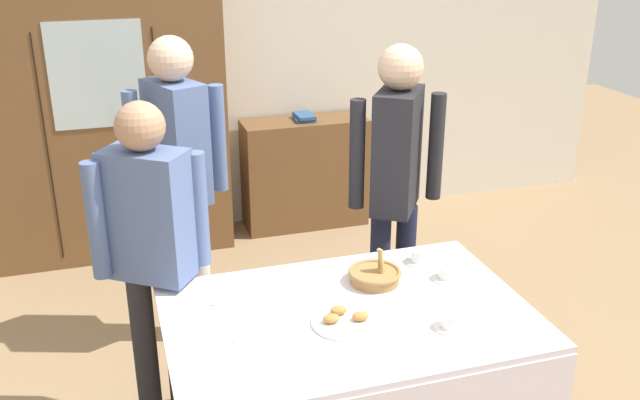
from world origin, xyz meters
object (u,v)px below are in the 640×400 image
Objects in this scene: pastry_plate at (345,320)px; spoon_near_left at (227,342)px; wall_cabinet at (103,124)px; book_stack at (304,117)px; bread_basket at (375,275)px; person_behind_table_right at (179,163)px; spoon_front_edge at (208,305)px; tea_cup_center at (447,274)px; tea_cup_far_right at (419,258)px; tea_cup_front_edge at (450,322)px; person_beside_shelf at (151,240)px; bookshelf_low at (305,173)px; person_near_right_end at (396,172)px; spoon_mid_right at (268,359)px; dining_table at (351,339)px.

pastry_plate reaches higher than spoon_near_left.
wall_cabinet reaches higher than book_stack.
person_behind_table_right reaches higher than bread_basket.
pastry_plate reaches higher than spoon_front_edge.
pastry_plate is at bearing -158.91° from tea_cup_center.
tea_cup_far_right is 0.07× the size of person_behind_table_right.
bread_basket is (-0.36, -2.39, -0.08)m from book_stack.
pastry_plate is 0.16× the size of person_behind_table_right.
wall_cabinet is at bearing 120.51° from tea_cup_center.
wall_cabinet is 1.37m from person_behind_table_right.
person_beside_shelf is at bearing 145.14° from tea_cup_front_edge.
bookshelf_low is 0.56× the size of person_near_right_end.
tea_cup_far_right is 1.00× the size of tea_cup_center.
wall_cabinet is 16.10× the size of spoon_front_edge.
bread_basket is 0.86× the size of pastry_plate.
bookshelf_low is 0.60× the size of person_beside_shelf.
person_near_right_end is at bearing 56.51° from pastry_plate.
wall_cabinet is 2.62m from tea_cup_far_right.
tea_cup_front_edge is 1.73m from person_behind_table_right.
spoon_front_edge is at bearing -151.93° from person_near_right_end.
bread_basket is at bearing -119.99° from person_near_right_end.
tea_cup_center and tea_cup_front_edge have the same top height.
person_behind_table_right is at bearing 133.97° from tea_cup_center.
person_behind_table_right reaches higher than pastry_plate.
tea_cup_far_right and tea_cup_center have the same top height.
tea_cup_center is at bearing 22.05° from spoon_mid_right.
wall_cabinet is at bearing 108.12° from pastry_plate.
tea_cup_center is at bearing 21.09° from pastry_plate.
pastry_plate is 0.39m from spoon_mid_right.
person_behind_table_right reaches higher than tea_cup_center.
dining_table is 1.59× the size of bookshelf_low.
bookshelf_low is at bearing 89.19° from tea_cup_center.
spoon_front_edge is at bearing 149.72° from pastry_plate.
bread_basket is 0.78m from spoon_near_left.
pastry_plate is at bearing -102.55° from bookshelf_low.
spoon_mid_right is (0.12, -0.16, 0.00)m from spoon_near_left.
spoon_near_left is (-1.08, -2.68, 0.34)m from bookshelf_low.
bread_basket is at bearing 108.27° from tea_cup_front_edge.
person_beside_shelf is (-0.35, 0.76, 0.20)m from spoon_mid_right.
spoon_mid_right is at bearing -153.85° from dining_table.
book_stack is at bearing 51.53° from person_behind_table_right.
spoon_near_left is (-0.48, -0.00, -0.01)m from pastry_plate.
dining_table is 0.61m from tea_cup_far_right.
spoon_mid_right is (-0.60, -0.44, -0.03)m from bread_basket.
person_behind_table_right is (-0.13, 1.46, 0.30)m from spoon_mid_right.
bread_basket reaches higher than bookshelf_low.
book_stack reaches higher than bookshelf_low.
spoon_front_edge is 1.27m from person_near_right_end.
book_stack is at bearing 87.86° from tea_cup_far_right.
book_stack is at bearing 71.39° from spoon_mid_right.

